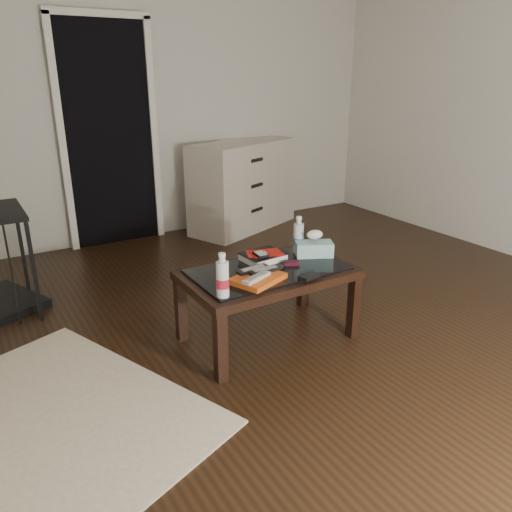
{
  "coord_description": "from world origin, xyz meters",
  "views": [
    {
      "loc": [
        -1.67,
        -2.2,
        1.55
      ],
      "look_at": [
        -0.26,
        0.12,
        0.55
      ],
      "focal_mm": 35.0,
      "sensor_mm": 36.0,
      "label": 1
    }
  ],
  "objects_px": {
    "coffee_table": "(268,279)",
    "textbook": "(263,257)",
    "water_bottle_right": "(298,234)",
    "tissue_box": "(314,249)",
    "dresser": "(243,186)",
    "water_bottle_left": "(222,275)"
  },
  "relations": [
    {
      "from": "water_bottle_right",
      "to": "water_bottle_left",
      "type": "bearing_deg",
      "value": -154.47
    },
    {
      "from": "water_bottle_left",
      "to": "water_bottle_right",
      "type": "relative_size",
      "value": 1.0
    },
    {
      "from": "dresser",
      "to": "water_bottle_left",
      "type": "height_order",
      "value": "dresser"
    },
    {
      "from": "textbook",
      "to": "tissue_box",
      "type": "relative_size",
      "value": 1.09
    },
    {
      "from": "coffee_table",
      "to": "water_bottle_right",
      "type": "xyz_separation_m",
      "value": [
        0.32,
        0.15,
        0.18
      ]
    },
    {
      "from": "textbook",
      "to": "water_bottle_right",
      "type": "bearing_deg",
      "value": -2.06
    },
    {
      "from": "coffee_table",
      "to": "water_bottle_right",
      "type": "relative_size",
      "value": 4.2
    },
    {
      "from": "water_bottle_right",
      "to": "tissue_box",
      "type": "height_order",
      "value": "water_bottle_right"
    },
    {
      "from": "coffee_table",
      "to": "dresser",
      "type": "bearing_deg",
      "value": 63.64
    },
    {
      "from": "coffee_table",
      "to": "dresser",
      "type": "height_order",
      "value": "dresser"
    },
    {
      "from": "dresser",
      "to": "tissue_box",
      "type": "relative_size",
      "value": 5.65
    },
    {
      "from": "coffee_table",
      "to": "dresser",
      "type": "relative_size",
      "value": 0.77
    },
    {
      "from": "water_bottle_right",
      "to": "tissue_box",
      "type": "xyz_separation_m",
      "value": [
        0.04,
        -0.11,
        -0.07
      ]
    },
    {
      "from": "textbook",
      "to": "water_bottle_right",
      "type": "distance_m",
      "value": 0.29
    },
    {
      "from": "coffee_table",
      "to": "water_bottle_right",
      "type": "height_order",
      "value": "water_bottle_right"
    },
    {
      "from": "water_bottle_left",
      "to": "tissue_box",
      "type": "height_order",
      "value": "water_bottle_left"
    },
    {
      "from": "coffee_table",
      "to": "tissue_box",
      "type": "xyz_separation_m",
      "value": [
        0.37,
        0.04,
        0.11
      ]
    },
    {
      "from": "coffee_table",
      "to": "tissue_box",
      "type": "distance_m",
      "value": 0.39
    },
    {
      "from": "dresser",
      "to": "textbook",
      "type": "xyz_separation_m",
      "value": [
        -1.0,
        -1.99,
        0.03
      ]
    },
    {
      "from": "dresser",
      "to": "tissue_box",
      "type": "bearing_deg",
      "value": -129.88
    },
    {
      "from": "coffee_table",
      "to": "textbook",
      "type": "height_order",
      "value": "textbook"
    },
    {
      "from": "textbook",
      "to": "water_bottle_left",
      "type": "distance_m",
      "value": 0.58
    }
  ]
}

